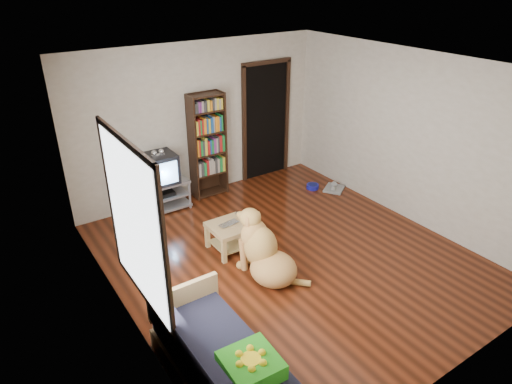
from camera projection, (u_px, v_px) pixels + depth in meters
ground at (288, 256)px, 6.36m from camera, size 5.00×5.00×0.00m
ceiling at (295, 67)px, 5.20m from camera, size 5.00×5.00×0.00m
wall_back at (199, 121)px, 7.63m from camera, size 4.50×0.00×4.50m
wall_front at (470, 268)px, 3.92m from camera, size 4.50×0.00×4.50m
wall_left at (118, 221)px, 4.65m from camera, size 0.00×5.00×5.00m
wall_right at (408, 138)px, 6.91m from camera, size 0.00×5.00×5.00m
green_cushion at (251, 365)px, 3.99m from camera, size 0.50×0.50×0.16m
laptop at (231, 225)px, 6.32m from camera, size 0.32×0.23×0.02m
dog_bowl at (313, 186)px, 8.27m from camera, size 0.22×0.22×0.08m
grey_rag at (334, 189)px, 8.25m from camera, size 0.51×0.48×0.03m
window at (134, 224)px, 4.20m from camera, size 0.03×1.46×1.70m
doorway at (266, 118)px, 8.37m from camera, size 1.03×0.05×2.19m
tv_stand at (161, 195)px, 7.46m from camera, size 0.90×0.45×0.50m
crt_tv at (158, 168)px, 7.26m from camera, size 0.55×0.52×0.58m
bookshelf at (207, 140)px, 7.68m from camera, size 0.60×0.30×1.80m
sofa at (221, 367)px, 4.28m from camera, size 0.80×1.80×0.80m
coffee_table at (230, 232)px, 6.40m from camera, size 0.55×0.55×0.40m
dog at (265, 253)px, 5.82m from camera, size 0.70×1.06×0.92m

